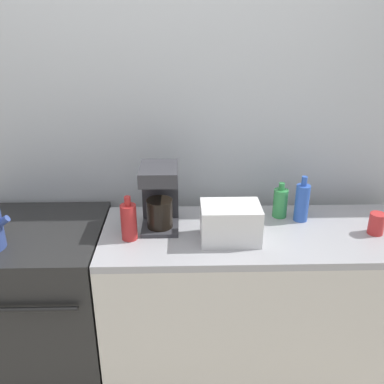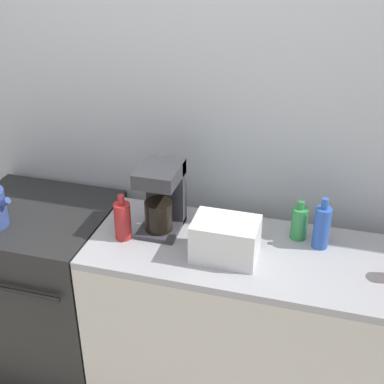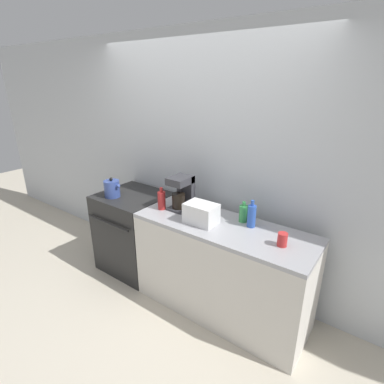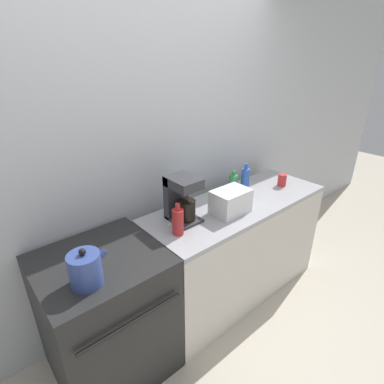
{
  "view_description": "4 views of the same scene",
  "coord_description": "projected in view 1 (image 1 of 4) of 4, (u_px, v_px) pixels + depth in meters",
  "views": [
    {
      "loc": [
        0.17,
        -1.57,
        1.95
      ],
      "look_at": [
        0.22,
        0.37,
        1.11
      ],
      "focal_mm": 40.0,
      "sensor_mm": 36.0,
      "label": 1
    },
    {
      "loc": [
        0.78,
        -1.66,
        2.29
      ],
      "look_at": [
        0.2,
        0.39,
        1.12
      ],
      "focal_mm": 50.0,
      "sensor_mm": 36.0,
      "label": 2
    },
    {
      "loc": [
        1.75,
        -1.76,
        2.12
      ],
      "look_at": [
        0.2,
        0.37,
        1.12
      ],
      "focal_mm": 28.0,
      "sensor_mm": 36.0,
      "label": 3
    },
    {
      "loc": [
        -1.12,
        -1.1,
        2.01
      ],
      "look_at": [
        0.16,
        0.39,
        1.1
      ],
      "focal_mm": 28.0,
      "sensor_mm": 36.0,
      "label": 4
    }
  ],
  "objects": [
    {
      "name": "stove",
      "position": [
        40.0,
        303.0,
        2.33
      ],
      "size": [
        0.73,
        0.71,
        0.92
      ],
      "color": "black",
      "rests_on": "ground_plane"
    },
    {
      "name": "bottle_red",
      "position": [
        129.0,
        221.0,
        2.04
      ],
      "size": [
        0.08,
        0.08,
        0.22
      ],
      "color": "#B72828",
      "rests_on": "counter_block"
    },
    {
      "name": "cup_red",
      "position": [
        376.0,
        224.0,
        2.1
      ],
      "size": [
        0.08,
        0.08,
        0.11
      ],
      "color": "red",
      "rests_on": "counter_block"
    },
    {
      "name": "counter_block",
      "position": [
        259.0,
        305.0,
        2.33
      ],
      "size": [
        1.64,
        0.6,
        0.92
      ],
      "color": "silver",
      "rests_on": "ground_plane"
    },
    {
      "name": "coffee_maker",
      "position": [
        160.0,
        194.0,
        2.14
      ],
      "size": [
        0.18,
        0.24,
        0.33
      ],
      "color": "#333338",
      "rests_on": "counter_block"
    },
    {
      "name": "bottle_green",
      "position": [
        280.0,
        203.0,
        2.27
      ],
      "size": [
        0.08,
        0.08,
        0.19
      ],
      "color": "#338C47",
      "rests_on": "counter_block"
    },
    {
      "name": "bottle_blue",
      "position": [
        302.0,
        202.0,
        2.22
      ],
      "size": [
        0.07,
        0.07,
        0.25
      ],
      "color": "#2D56B7",
      "rests_on": "counter_block"
    },
    {
      "name": "toaster",
      "position": [
        230.0,
        223.0,
        2.03
      ],
      "size": [
        0.28,
        0.2,
        0.18
      ],
      "color": "white",
      "rests_on": "counter_block"
    },
    {
      "name": "wall_back",
      "position": [
        151.0,
        134.0,
        2.37
      ],
      "size": [
        8.0,
        0.05,
        2.6
      ],
      "color": "silver",
      "rests_on": "ground_plane"
    }
  ]
}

